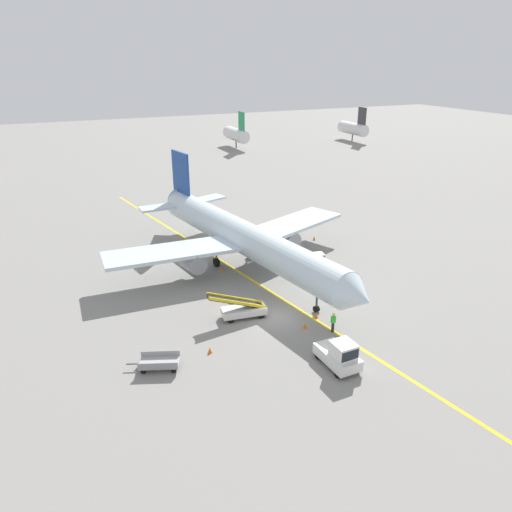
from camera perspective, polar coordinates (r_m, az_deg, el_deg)
The scene contains 15 objects.
ground_plane at distance 42.10m, azimuth 2.33°, elevation -7.15°, with size 300.00×300.00×0.00m, color gray.
taxi_line_yellow at distance 46.70m, azimuth 1.38°, elevation -3.99°, with size 0.30×80.00×0.01m, color yellow.
airliner at distance 50.56m, azimuth -1.76°, elevation 2.33°, with size 28.18×35.22×10.10m.
pushback_tug at distance 35.92m, azimuth 9.71°, elevation -11.31°, with size 2.01×3.65×2.20m.
baggage_tug_near_wing at distance 50.67m, azimuth 7.16°, elevation -0.82°, with size 1.70×2.59×2.10m.
belt_loader_forward_hold at distance 41.70m, azimuth -1.59°, elevation -6.23°, with size 5.13×1.98×2.59m.
baggage_cart_loaded at distance 36.23m, azimuth -11.26°, elevation -12.12°, with size 3.79×2.48×0.94m.
ground_crew_marshaller at distance 40.01m, azimuth 9.01°, elevation -7.62°, with size 0.36×0.24×1.70m.
safety_cone_nose_left at distance 42.18m, azimuth 7.06°, elevation -6.91°, with size 0.36×0.36×0.44m, color orange.
safety_cone_nose_right at distance 50.65m, azimuth -3.95°, elevation -1.57°, with size 0.36×0.36×0.44m, color orange.
safety_cone_wingtip_left at distance 37.49m, azimuth -5.41°, elevation -10.91°, with size 0.36×0.36×0.44m, color orange.
safety_cone_wingtip_right at distance 40.60m, azimuth 5.73°, elevation -8.09°, with size 0.36×0.36×0.44m, color orange.
safety_cone_tail_area at distance 59.61m, azimuth 6.82°, elevation 2.08°, with size 0.36×0.36×0.44m, color orange.
distant_aircraft_mid_right at distance 121.19m, azimuth -2.33°, elevation 14.04°, with size 3.00×10.10×8.80m.
distant_aircraft_far_right at distance 133.90m, azimuth 11.30°, elevation 14.44°, with size 3.00×10.10×8.80m.
Camera 1 is at (-16.71, -32.61, 20.72)m, focal length 34.21 mm.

